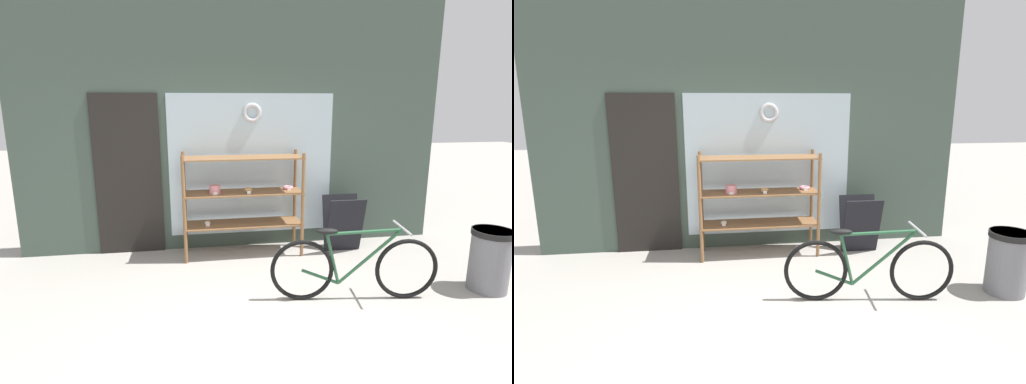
# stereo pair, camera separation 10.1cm
# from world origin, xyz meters

# --- Properties ---
(ground_plane) EXTENTS (30.00, 30.00, 0.00)m
(ground_plane) POSITION_xyz_m (0.00, 0.00, 0.00)
(ground_plane) COLOR gray
(storefront_facade) EXTENTS (5.70, 0.13, 3.93)m
(storefront_facade) POSITION_xyz_m (-0.03, 2.39, 1.91)
(storefront_facade) COLOR #3D4C42
(storefront_facade) RESTS_ON ground_plane
(display_case) EXTENTS (1.54, 0.45, 1.37)m
(display_case) POSITION_xyz_m (0.02, 2.03, 0.82)
(display_case) COLOR brown
(display_case) RESTS_ON ground_plane
(bicycle) EXTENTS (1.71, 0.46, 0.78)m
(bicycle) POSITION_xyz_m (0.98, 0.60, 0.35)
(bicycle) COLOR black
(bicycle) RESTS_ON ground_plane
(sandwich_board) EXTENTS (0.50, 0.39, 0.74)m
(sandwich_board) POSITION_xyz_m (1.38, 1.94, 0.38)
(sandwich_board) COLOR black
(sandwich_board) RESTS_ON ground_plane
(trash_bin) EXTENTS (0.42, 0.42, 0.68)m
(trash_bin) POSITION_xyz_m (2.50, 0.56, 0.37)
(trash_bin) COLOR slate
(trash_bin) RESTS_ON ground_plane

